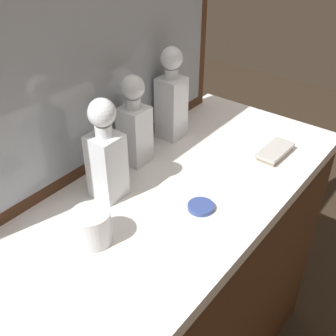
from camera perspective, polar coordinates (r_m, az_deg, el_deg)
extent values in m
cube|color=#472816|center=(1.43, 0.00, -17.96)|extent=(1.15, 0.51, 0.83)
cube|color=white|center=(1.12, 0.00, -4.21)|extent=(1.18, 0.53, 0.04)
cube|color=#472816|center=(1.09, -10.87, 17.31)|extent=(1.03, 0.03, 0.74)
cube|color=gray|center=(1.08, -10.30, 17.20)|extent=(0.95, 0.01, 0.66)
cube|color=white|center=(1.20, -4.50, 4.46)|extent=(0.07, 0.07, 0.17)
cube|color=#9E5619|center=(1.21, -4.44, 3.30)|extent=(0.06, 0.06, 0.11)
cylinder|color=white|center=(1.15, -4.72, 8.79)|extent=(0.04, 0.04, 0.03)
sphere|color=white|center=(1.13, -4.83, 10.86)|extent=(0.07, 0.07, 0.07)
cube|color=white|center=(1.06, -8.28, 0.22)|extent=(0.08, 0.08, 0.18)
cube|color=#9E5619|center=(1.08, -8.14, -1.26)|extent=(0.07, 0.07, 0.11)
cylinder|color=white|center=(1.01, -8.76, 5.10)|extent=(0.04, 0.04, 0.03)
sphere|color=white|center=(0.99, -8.99, 7.43)|extent=(0.07, 0.07, 0.07)
cube|color=white|center=(1.31, 0.44, 8.14)|extent=(0.08, 0.08, 0.20)
cube|color=#9E5619|center=(1.33, 0.44, 7.13)|extent=(0.06, 0.06, 0.14)
cylinder|color=white|center=(1.27, 0.46, 12.73)|extent=(0.04, 0.04, 0.03)
sphere|color=white|center=(1.25, 0.47, 14.67)|extent=(0.07, 0.07, 0.07)
cylinder|color=white|center=(0.96, -10.28, -7.85)|extent=(0.09, 0.09, 0.08)
cylinder|color=silver|center=(0.99, -10.08, -9.35)|extent=(0.08, 0.08, 0.01)
cube|color=#B7A88C|center=(1.29, 14.27, 1.94)|extent=(0.12, 0.06, 0.01)
cube|color=#B7B5AD|center=(1.29, 14.34, 2.39)|extent=(0.14, 0.07, 0.01)
cylinder|color=#33478C|center=(1.05, 4.38, -5.37)|extent=(0.07, 0.07, 0.01)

